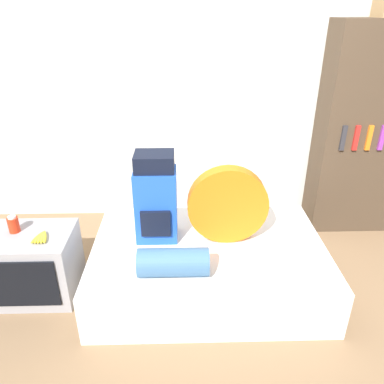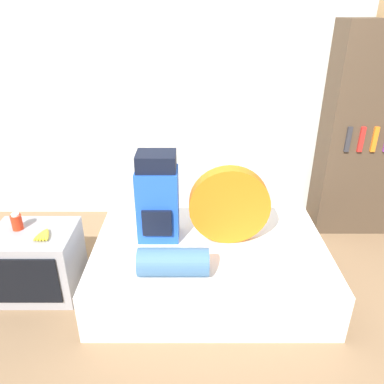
{
  "view_description": "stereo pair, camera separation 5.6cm",
  "coord_description": "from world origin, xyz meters",
  "px_view_note": "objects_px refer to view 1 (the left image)",
  "views": [
    {
      "loc": [
        -0.29,
        -1.95,
        2.01
      ],
      "look_at": [
        -0.23,
        0.42,
        0.83
      ],
      "focal_mm": 35.0,
      "sensor_mm": 36.0,
      "label": 1
    },
    {
      "loc": [
        -0.24,
        -1.95,
        2.01
      ],
      "look_at": [
        -0.23,
        0.42,
        0.83
      ],
      "focal_mm": 35.0,
      "sensor_mm": 36.0,
      "label": 2
    }
  ],
  "objects_px": {
    "television": "(35,264)",
    "canister": "(13,224)",
    "sleeping_roll": "(173,262)",
    "tent_bag": "(228,205)",
    "bookshelf": "(365,132)",
    "backpack": "(156,199)"
  },
  "relations": [
    {
      "from": "television",
      "to": "canister",
      "type": "height_order",
      "value": "canister"
    },
    {
      "from": "sleeping_roll",
      "to": "television",
      "type": "xyz_separation_m",
      "value": [
        -1.06,
        0.29,
        -0.22
      ]
    },
    {
      "from": "tent_bag",
      "to": "canister",
      "type": "relative_size",
      "value": 4.6
    },
    {
      "from": "sleeping_roll",
      "to": "canister",
      "type": "relative_size",
      "value": 3.65
    },
    {
      "from": "sleeping_roll",
      "to": "canister",
      "type": "distance_m",
      "value": 1.23
    },
    {
      "from": "bookshelf",
      "to": "canister",
      "type": "bearing_deg",
      "value": -162.44
    },
    {
      "from": "backpack",
      "to": "tent_bag",
      "type": "height_order",
      "value": "backpack"
    },
    {
      "from": "backpack",
      "to": "tent_bag",
      "type": "xyz_separation_m",
      "value": [
        0.54,
        -0.05,
        -0.03
      ]
    },
    {
      "from": "backpack",
      "to": "bookshelf",
      "type": "distance_m",
      "value": 2.08
    },
    {
      "from": "backpack",
      "to": "bookshelf",
      "type": "xyz_separation_m",
      "value": [
        1.9,
        0.81,
        0.25
      ]
    },
    {
      "from": "sleeping_roll",
      "to": "canister",
      "type": "xyz_separation_m",
      "value": [
        -1.17,
        0.34,
        0.11
      ]
    },
    {
      "from": "tent_bag",
      "to": "television",
      "type": "height_order",
      "value": "tent_bag"
    },
    {
      "from": "canister",
      "to": "bookshelf",
      "type": "relative_size",
      "value": 0.07
    },
    {
      "from": "tent_bag",
      "to": "bookshelf",
      "type": "xyz_separation_m",
      "value": [
        1.37,
        0.86,
        0.28
      ]
    },
    {
      "from": "tent_bag",
      "to": "sleeping_roll",
      "type": "distance_m",
      "value": 0.62
    },
    {
      "from": "backpack",
      "to": "bookshelf",
      "type": "relative_size",
      "value": 0.36
    },
    {
      "from": "backpack",
      "to": "sleeping_roll",
      "type": "distance_m",
      "value": 0.54
    },
    {
      "from": "tent_bag",
      "to": "sleeping_roll",
      "type": "relative_size",
      "value": 1.26
    },
    {
      "from": "backpack",
      "to": "tent_bag",
      "type": "bearing_deg",
      "value": -5.2
    },
    {
      "from": "backpack",
      "to": "television",
      "type": "height_order",
      "value": "backpack"
    },
    {
      "from": "bookshelf",
      "to": "tent_bag",
      "type": "bearing_deg",
      "value": -147.92
    },
    {
      "from": "television",
      "to": "tent_bag",
      "type": "bearing_deg",
      "value": 4.98
    }
  ]
}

